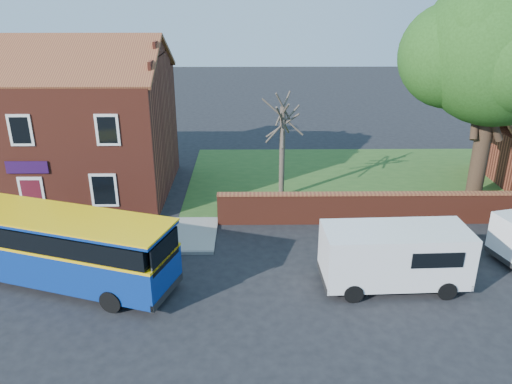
{
  "coord_description": "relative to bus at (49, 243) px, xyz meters",
  "views": [
    {
      "loc": [
        3.62,
        -14.98,
        10.64
      ],
      "look_at": [
        3.84,
        5.0,
        2.48
      ],
      "focal_mm": 35.0,
      "sensor_mm": 36.0,
      "label": 1
    }
  ],
  "objects": [
    {
      "name": "ground",
      "position": [
        4.11,
        -1.98,
        -1.63
      ],
      "size": [
        120.0,
        120.0,
        0.0
      ],
      "primitive_type": "plane",
      "color": "black",
      "rests_on": "ground"
    },
    {
      "name": "pavement",
      "position": [
        -2.89,
        3.77,
        -1.57
      ],
      "size": [
        18.0,
        3.5,
        0.12
      ],
      "primitive_type": "cube",
      "color": "gray",
      "rests_on": "ground"
    },
    {
      "name": "kerb",
      "position": [
        -2.89,
        2.02,
        -1.56
      ],
      "size": [
        18.0,
        0.15,
        0.14
      ],
      "primitive_type": "cube",
      "color": "slate",
      "rests_on": "ground"
    },
    {
      "name": "grass_strip",
      "position": [
        17.11,
        11.02,
        -1.61
      ],
      "size": [
        26.0,
        12.0,
        0.04
      ],
      "primitive_type": "cube",
      "color": "#426B28",
      "rests_on": "ground"
    },
    {
      "name": "shop_building",
      "position": [
        -2.91,
        9.52,
        1.78
      ],
      "size": [
        12.3,
        8.13,
        10.5
      ],
      "color": "maroon",
      "rests_on": "ground"
    },
    {
      "name": "boundary_wall",
      "position": [
        17.11,
        5.02,
        -0.82
      ],
      "size": [
        22.0,
        0.38,
        1.6
      ],
      "color": "maroon",
      "rests_on": "ground"
    },
    {
      "name": "bus",
      "position": [
        0.0,
        0.0,
        0.0
      ],
      "size": [
        9.67,
        5.19,
        2.87
      ],
      "rotation": [
        0.0,
        0.0,
        -0.32
      ],
      "color": "navy",
      "rests_on": "ground"
    },
    {
      "name": "van_near",
      "position": [
        13.17,
        -0.5,
        -0.29
      ],
      "size": [
        5.52,
        2.44,
        2.39
      ],
      "rotation": [
        0.0,
        0.0,
        0.04
      ],
      "color": "white",
      "rests_on": "ground"
    },
    {
      "name": "large_tree",
      "position": [
        19.97,
        8.26,
        6.08
      ],
      "size": [
        9.66,
        7.64,
        11.78
      ],
      "color": "black",
      "rests_on": "ground"
    },
    {
      "name": "bare_tree",
      "position": [
        9.41,
        8.41,
        1.18
      ],
      "size": [
        2.06,
        2.45,
        5.48
      ],
      "color": "#4C4238",
      "rests_on": "ground"
    }
  ]
}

